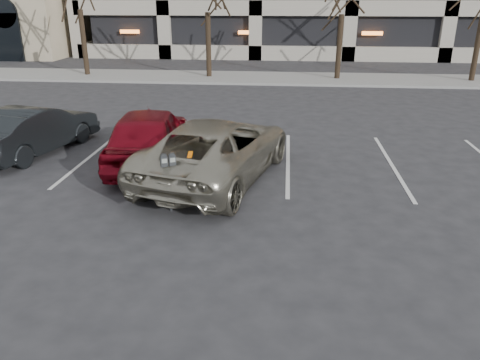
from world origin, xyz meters
The scene contains 7 objects.
ground centered at (0.00, 0.00, 0.00)m, with size 140.00×140.00×0.00m, color #28282B.
sidewalk centered at (0.00, 16.00, 0.06)m, with size 80.00×4.00×0.12m, color gray.
stall_lines centered at (-1.40, 2.30, 0.01)m, with size 16.90×5.20×0.00m.
parking_meter centered at (-1.07, -1.14, 0.96)m, with size 0.34×0.24×1.25m.
suv_silver centered at (-0.38, 0.91, 0.75)m, with size 3.78×5.85×1.51m.
car_red centered at (-2.34, 1.84, 0.78)m, with size 1.84×4.58×1.56m, color maroon.
car_dark centered at (-5.88, 2.44, 0.68)m, with size 1.45×4.14×1.37m, color black.
Camera 1 is at (1.28, -9.97, 4.25)m, focal length 35.00 mm.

